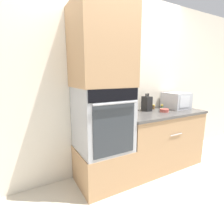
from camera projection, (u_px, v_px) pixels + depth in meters
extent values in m
plane|color=beige|center=(136.00, 187.00, 2.22)|extent=(12.00, 12.00, 0.00)
cube|color=beige|center=(112.00, 86.00, 2.50)|extent=(8.00, 0.05, 2.50)
cube|color=#A87F56|center=(103.00, 166.00, 2.28)|extent=(0.65, 0.60, 0.48)
cube|color=#9EA0A5|center=(102.00, 119.00, 2.15)|extent=(0.62, 0.59, 0.78)
cube|color=black|center=(115.00, 95.00, 1.82)|extent=(0.60, 0.01, 0.13)
cube|color=#3FBFF2|center=(115.00, 95.00, 1.82)|extent=(0.09, 0.00, 0.03)
cube|color=#282D33|center=(115.00, 130.00, 1.90)|extent=(0.51, 0.01, 0.59)
cylinder|color=#9EA0A5|center=(116.00, 103.00, 1.81)|extent=(0.53, 0.02, 0.02)
cube|color=#A87F56|center=(102.00, 47.00, 1.97)|extent=(0.65, 0.60, 0.90)
cube|color=#A87F56|center=(159.00, 140.00, 2.71)|extent=(1.31, 0.60, 0.83)
cube|color=#474442|center=(161.00, 113.00, 2.62)|extent=(1.33, 0.63, 0.03)
cylinder|color=#B7B7BC|center=(176.00, 135.00, 2.40)|extent=(0.22, 0.01, 0.01)
cube|color=#B2B5BA|center=(176.00, 100.00, 2.87)|extent=(0.35, 0.36, 0.26)
cube|color=silver|center=(185.00, 102.00, 2.71)|extent=(0.22, 0.01, 0.17)
cube|color=black|center=(147.00, 104.00, 2.66)|extent=(0.10, 0.14, 0.22)
cylinder|color=black|center=(146.00, 95.00, 2.62)|extent=(0.02, 0.02, 0.04)
cylinder|color=black|center=(147.00, 95.00, 2.64)|extent=(0.02, 0.02, 0.04)
cylinder|color=black|center=(148.00, 95.00, 2.65)|extent=(0.02, 0.02, 0.04)
cylinder|color=#B24C42|center=(164.00, 110.00, 2.59)|extent=(0.13, 0.13, 0.05)
cylinder|color=brown|center=(154.00, 107.00, 2.81)|extent=(0.04, 0.04, 0.06)
cylinder|color=gold|center=(154.00, 105.00, 2.80)|extent=(0.04, 0.04, 0.02)
cylinder|color=#427047|center=(162.00, 108.00, 2.73)|extent=(0.04, 0.04, 0.07)
cylinder|color=gold|center=(162.00, 105.00, 2.72)|extent=(0.03, 0.03, 0.02)
cylinder|color=silver|center=(135.00, 115.00, 2.30)|extent=(0.05, 0.05, 0.05)
cylinder|color=red|center=(135.00, 112.00, 2.29)|extent=(0.04, 0.04, 0.01)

